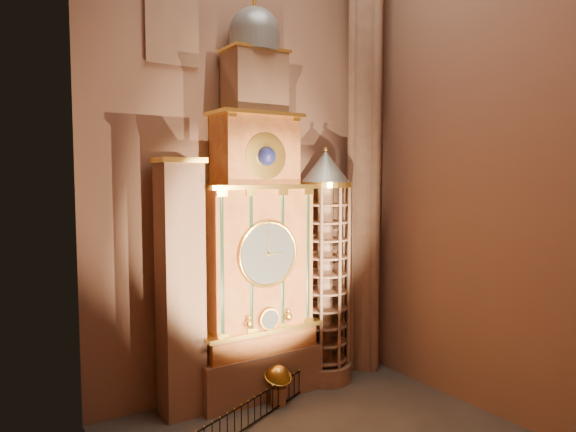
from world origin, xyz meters
TOP-DOWN VIEW (x-y plane):
  - wall_back at (0.00, 6.00)m, footprint 22.00×0.00m
  - wall_left at (-7.00, 0.00)m, footprint 0.00×22.00m
  - wall_right at (7.00, 0.00)m, footprint 0.00×22.00m
  - astronomical_clock at (0.00, 4.96)m, footprint 5.60×2.41m
  - portrait_tower at (-3.40, 4.98)m, footprint 1.80×1.60m
  - stair_turret at (3.50, 4.70)m, footprint 2.50×2.50m
  - gothic_pier at (6.10, 5.00)m, footprint 2.04×2.04m
  - celestial_globe at (0.23, 3.55)m, footprint 1.26×1.20m
  - iron_railing at (-0.69, 2.92)m, footprint 7.35×3.26m

SIDE VIEW (x-z plane):
  - iron_railing at x=-0.69m, z-range 0.04..1.06m
  - celestial_globe at x=0.23m, z-range 0.17..1.86m
  - portrait_tower at x=-3.40m, z-range 0.05..10.25m
  - stair_turret at x=3.50m, z-range -0.13..10.67m
  - astronomical_clock at x=0.00m, z-range -1.67..15.03m
  - wall_back at x=0.00m, z-range 0.00..22.00m
  - wall_left at x=-7.00m, z-range 0.00..22.00m
  - wall_right at x=7.00m, z-range 0.00..22.00m
  - gothic_pier at x=6.10m, z-range 0.00..22.00m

